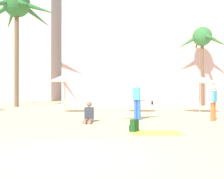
% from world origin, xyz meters
% --- Properties ---
extents(ground, '(120.00, 120.00, 0.00)m').
position_xyz_m(ground, '(0.00, 0.00, 0.00)').
color(ground, beige).
extents(hotel_pink, '(24.54, 11.03, 14.55)m').
position_xyz_m(hotel_pink, '(7.90, 26.32, 7.28)').
color(hotel_pink, beige).
rests_on(hotel_pink, ground).
extents(hotel_tower_gray, '(16.87, 9.17, 29.21)m').
position_xyz_m(hotel_tower_gray, '(-15.72, 32.84, 14.61)').
color(hotel_tower_gray, '#BCB7AD').
rests_on(hotel_tower_gray, ground).
extents(palm_tree_left, '(7.16, 6.23, 10.01)m').
position_xyz_m(palm_tree_left, '(-7.44, 16.96, 8.40)').
color(palm_tree_left, brown).
rests_on(palm_tree_left, ground).
extents(palm_tree_center, '(4.87, 5.04, 7.32)m').
position_xyz_m(palm_tree_center, '(9.14, 19.01, 6.14)').
color(palm_tree_center, brown).
rests_on(palm_tree_center, ground).
extents(cafe_umbrella_1, '(2.08, 2.08, 2.43)m').
position_xyz_m(cafe_umbrella_1, '(-2.09, 10.96, 2.19)').
color(cafe_umbrella_1, gray).
rests_on(cafe_umbrella_1, ground).
extents(cafe_umbrella_2, '(2.36, 2.36, 2.30)m').
position_xyz_m(cafe_umbrella_2, '(6.41, 11.22, 2.09)').
color(cafe_umbrella_2, gray).
rests_on(cafe_umbrella_2, ground).
extents(cafe_umbrella_3, '(2.07, 2.07, 2.12)m').
position_xyz_m(cafe_umbrella_3, '(2.36, 11.40, 1.85)').
color(cafe_umbrella_3, gray).
rests_on(cafe_umbrella_3, ground).
extents(beach_towel, '(1.63, 1.05, 0.01)m').
position_xyz_m(beach_towel, '(2.43, 3.16, 0.01)').
color(beach_towel, '#F4CC4C').
rests_on(beach_towel, ground).
extents(backpack, '(0.34, 0.35, 0.42)m').
position_xyz_m(backpack, '(1.72, 3.44, 0.20)').
color(backpack, '#1A491B').
rests_on(backpack, ground).
extents(person_near_right, '(0.40, 0.98, 0.91)m').
position_xyz_m(person_near_right, '(-0.09, 6.04, 0.31)').
color(person_near_right, '#936B51').
rests_on(person_near_right, ground).
extents(person_mid_left, '(2.34, 1.94, 1.80)m').
position_xyz_m(person_mid_left, '(2.13, 7.22, 0.96)').
color(person_mid_left, blue).
rests_on(person_mid_left, ground).
extents(person_mid_right, '(0.47, 0.52, 1.65)m').
position_xyz_m(person_mid_right, '(5.57, 6.67, 0.90)').
color(person_mid_right, orange).
rests_on(person_mid_right, ground).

